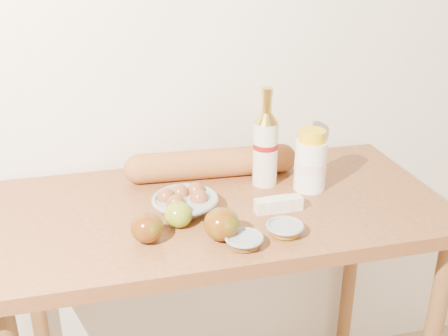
# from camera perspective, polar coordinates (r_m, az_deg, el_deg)

# --- Properties ---
(back_wall) EXTENTS (3.50, 0.02, 2.60)m
(back_wall) POSITION_cam_1_polar(r_m,az_deg,el_deg) (1.70, -3.04, 13.56)
(back_wall) COLOR silver
(back_wall) RESTS_ON ground
(table) EXTENTS (1.20, 0.60, 0.90)m
(table) POSITION_cam_1_polar(r_m,az_deg,el_deg) (1.59, -0.27, -7.58)
(table) COLOR #995D31
(table) RESTS_ON ground
(bourbon_bottle) EXTENTS (0.07, 0.07, 0.29)m
(bourbon_bottle) POSITION_cam_1_polar(r_m,az_deg,el_deg) (1.60, 4.23, 2.21)
(bourbon_bottle) COLOR beige
(bourbon_bottle) RESTS_ON table
(cream_bottle) EXTENTS (0.11, 0.11, 0.18)m
(cream_bottle) POSITION_cam_1_polar(r_m,az_deg,el_deg) (1.60, 8.78, 0.60)
(cream_bottle) COLOR white
(cream_bottle) RESTS_ON table
(egg_bowl) EXTENTS (0.21, 0.21, 0.06)m
(egg_bowl) POSITION_cam_1_polar(r_m,az_deg,el_deg) (1.49, -4.02, -3.43)
(egg_bowl) COLOR gray
(egg_bowl) RESTS_ON table
(baguette) EXTENTS (0.52, 0.11, 0.09)m
(baguette) POSITION_cam_1_polar(r_m,az_deg,el_deg) (1.67, -1.24, 0.47)
(baguette) COLOR #BC7439
(baguette) RESTS_ON table
(apple_yellowgreen) EXTENTS (0.08, 0.08, 0.07)m
(apple_yellowgreen) POSITION_cam_1_polar(r_m,az_deg,el_deg) (1.41, -4.66, -4.71)
(apple_yellowgreen) COLOR #9E8E1F
(apple_yellowgreen) RESTS_ON table
(apple_redgreen_front) EXTENTS (0.10, 0.10, 0.07)m
(apple_redgreen_front) POSITION_cam_1_polar(r_m,az_deg,el_deg) (1.36, -7.82, -6.02)
(apple_redgreen_front) COLOR maroon
(apple_redgreen_front) RESTS_ON table
(apple_redgreen_right) EXTENTS (0.11, 0.11, 0.08)m
(apple_redgreen_right) POSITION_cam_1_polar(r_m,az_deg,el_deg) (1.35, -0.22, -5.72)
(apple_redgreen_right) COLOR maroon
(apple_redgreen_right) RESTS_ON table
(sugar_bowl) EXTENTS (0.11, 0.11, 0.03)m
(sugar_bowl) POSITION_cam_1_polar(r_m,az_deg,el_deg) (1.34, 2.06, -7.40)
(sugar_bowl) COLOR gray
(sugar_bowl) RESTS_ON table
(syrup_bowl) EXTENTS (0.12, 0.12, 0.03)m
(syrup_bowl) POSITION_cam_1_polar(r_m,az_deg,el_deg) (1.39, 6.20, -6.15)
(syrup_bowl) COLOR gray
(syrup_bowl) RESTS_ON table
(butter_stick) EXTENTS (0.13, 0.04, 0.04)m
(butter_stick) POSITION_cam_1_polar(r_m,az_deg,el_deg) (1.49, 5.55, -3.70)
(butter_stick) COLOR beige
(butter_stick) RESTS_ON table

